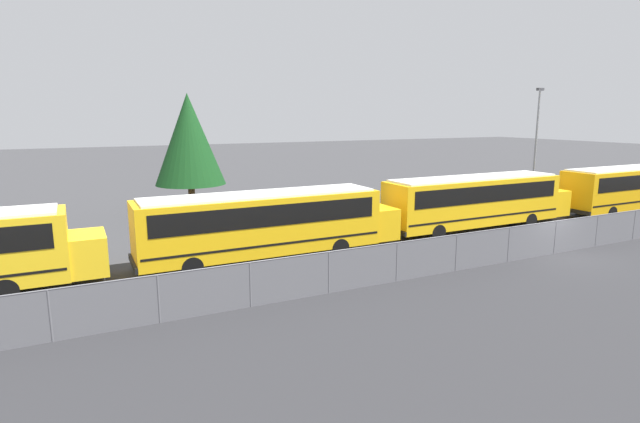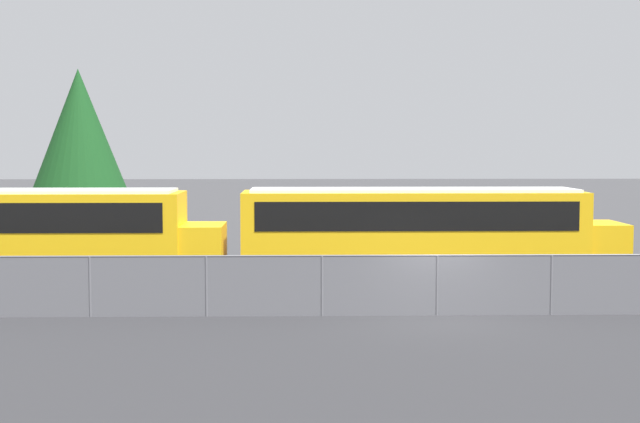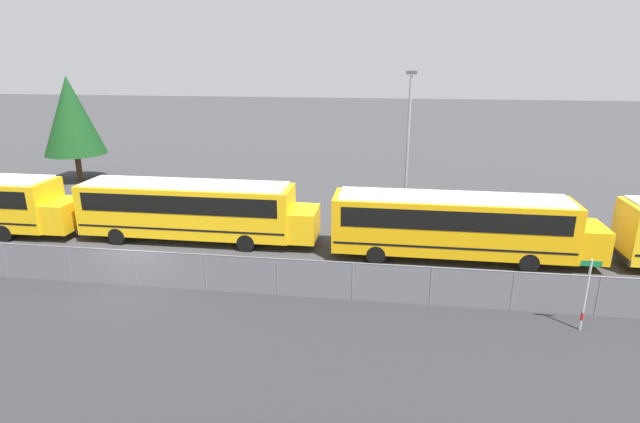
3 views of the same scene
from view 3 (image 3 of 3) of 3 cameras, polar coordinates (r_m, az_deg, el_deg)
name	(u,v)px [view 3 (image 3 of 3)]	position (r m, az deg, el deg)	size (l,w,h in m)	color
ground_plane	(138,286)	(23.11, -20.10, -7.98)	(200.00, 200.00, 0.00)	#38383A
road_strip	(46,368)	(18.74, -28.81, -15.43)	(138.95, 12.00, 0.01)	#2B2B2D
fence	(136,268)	(22.78, -20.32, -6.06)	(105.02, 0.07, 1.65)	#9EA0A5
school_bus_3	(192,207)	(27.09, -14.43, 0.49)	(12.67, 2.53, 3.16)	yellow
school_bus_4	(456,223)	(24.69, 15.33, -1.23)	(12.67, 2.53, 3.16)	#EDA80F
street_sign	(586,293)	(20.18, 28.13, -8.24)	(0.70, 0.09, 2.75)	#B7B7BC
light_pole	(408,140)	(30.03, 10.03, 8.01)	(0.60, 0.24, 8.66)	gray
tree_0	(71,116)	(43.19, -26.55, 9.76)	(4.55, 4.55, 8.05)	#51381E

